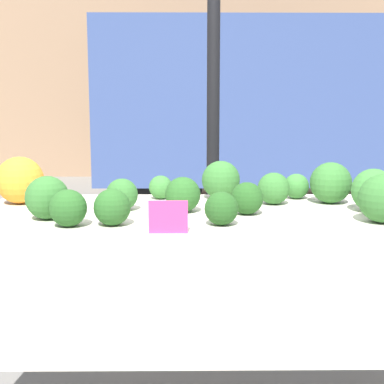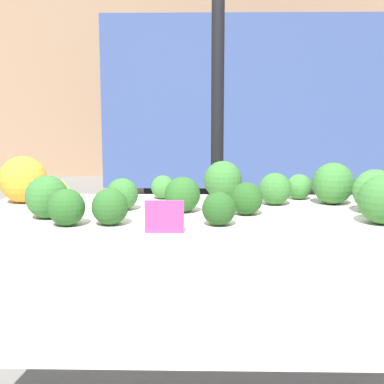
% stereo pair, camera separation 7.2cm
% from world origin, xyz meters
% --- Properties ---
extents(building_facade, '(16.00, 0.60, 5.13)m').
position_xyz_m(building_facade, '(0.00, 8.24, 2.57)').
color(building_facade, '#9E7A5B').
rests_on(building_facade, ground_plane).
extents(tent_pole, '(0.07, 0.07, 2.44)m').
position_xyz_m(tent_pole, '(0.12, 0.72, 1.22)').
color(tent_pole, black).
rests_on(tent_pole, ground_plane).
extents(parked_truck, '(4.99, 2.25, 2.34)m').
position_xyz_m(parked_truck, '(1.22, 5.01, 1.29)').
color(parked_truck, '#384C84').
rests_on(parked_truck, ground_plane).
extents(market_table, '(1.83, 0.86, 0.86)m').
position_xyz_m(market_table, '(0.00, -0.07, 0.75)').
color(market_table, beige).
rests_on(market_table, ground_plane).
extents(orange_cauliflower, '(0.21, 0.21, 0.21)m').
position_xyz_m(orange_cauliflower, '(-0.78, 0.18, 0.97)').
color(orange_cauliflower, orange).
rests_on(orange_cauliflower, market_table).
extents(romanesco_head, '(0.14, 0.14, 0.11)m').
position_xyz_m(romanesco_head, '(-0.60, 0.18, 0.92)').
color(romanesco_head, '#93B238').
rests_on(romanesco_head, market_table).
extents(broccoli_head_0, '(0.14, 0.14, 0.14)m').
position_xyz_m(broccoli_head_0, '(-0.30, 0.01, 0.93)').
color(broccoli_head_0, '#336B2D').
rests_on(broccoli_head_0, market_table).
extents(broccoli_head_1, '(0.13, 0.13, 0.13)m').
position_xyz_m(broccoli_head_1, '(0.11, -0.29, 0.93)').
color(broccoli_head_1, '#23511E').
rests_on(broccoli_head_1, market_table).
extents(broccoli_head_2, '(0.13, 0.13, 0.13)m').
position_xyz_m(broccoli_head_2, '(0.22, -0.09, 0.93)').
color(broccoli_head_2, '#23511E').
rests_on(broccoli_head_2, market_table).
extents(broccoli_head_3, '(0.11, 0.11, 0.11)m').
position_xyz_m(broccoli_head_3, '(-0.15, 0.30, 0.92)').
color(broccoli_head_3, '#387533').
rests_on(broccoli_head_3, market_table).
extents(broccoli_head_4, '(0.18, 0.18, 0.18)m').
position_xyz_m(broccoli_head_4, '(0.76, -0.03, 0.95)').
color(broccoli_head_4, '#387533').
rests_on(broccoli_head_4, market_table).
extents(broccoli_head_5, '(0.19, 0.19, 0.19)m').
position_xyz_m(broccoli_head_5, '(0.72, -0.25, 0.96)').
color(broccoli_head_5, '#336B2D').
rests_on(broccoli_head_5, market_table).
extents(broccoli_head_6, '(0.19, 0.19, 0.19)m').
position_xyz_m(broccoli_head_6, '(0.63, 0.17, 0.96)').
color(broccoli_head_6, '#336B2D').
rests_on(broccoli_head_6, market_table).
extents(broccoli_head_7, '(0.14, 0.14, 0.14)m').
position_xyz_m(broccoli_head_7, '(-0.30, -0.29, 0.93)').
color(broccoli_head_7, '#285B23').
rests_on(broccoli_head_7, market_table).
extents(broccoli_head_8, '(0.15, 0.15, 0.15)m').
position_xyz_m(broccoli_head_8, '(-0.04, -0.03, 0.94)').
color(broccoli_head_8, '#285B23').
rests_on(broccoli_head_8, market_table).
extents(broccoli_head_9, '(0.12, 0.12, 0.12)m').
position_xyz_m(broccoli_head_9, '(0.50, 0.30, 0.92)').
color(broccoli_head_9, '#387533').
rests_on(broccoli_head_9, market_table).
extents(broccoli_head_10, '(0.14, 0.14, 0.14)m').
position_xyz_m(broccoli_head_10, '(-0.46, -0.31, 0.93)').
color(broccoli_head_10, '#285B23').
rests_on(broccoli_head_10, market_table).
extents(broccoli_head_11, '(0.17, 0.17, 0.17)m').
position_xyz_m(broccoli_head_11, '(-0.57, -0.17, 0.95)').
color(broccoli_head_11, '#336B2D').
rests_on(broccoli_head_11, market_table).
extents(broccoli_head_12, '(0.14, 0.14, 0.14)m').
position_xyz_m(broccoli_head_12, '(0.37, 0.15, 0.94)').
color(broccoli_head_12, '#336B2D').
rests_on(broccoli_head_12, market_table).
extents(broccoli_head_13, '(0.18, 0.18, 0.18)m').
position_xyz_m(broccoli_head_13, '(0.14, 0.30, 0.95)').
color(broccoli_head_13, '#336B2D').
rests_on(broccoli_head_13, market_table).
extents(price_sign, '(0.14, 0.01, 0.12)m').
position_xyz_m(price_sign, '(-0.09, -0.42, 0.92)').
color(price_sign, '#E53D84').
rests_on(price_sign, market_table).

